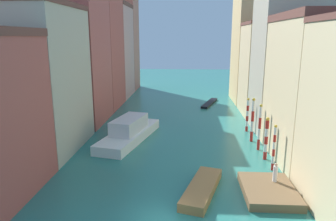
{
  "coord_description": "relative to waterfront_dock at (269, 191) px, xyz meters",
  "views": [
    {
      "loc": [
        1.49,
        -18.37,
        12.03
      ],
      "look_at": [
        -1.27,
        25.93,
        1.5
      ],
      "focal_mm": 33.19,
      "sensor_mm": 36.0,
      "label": 1
    }
  ],
  "objects": [
    {
      "name": "mooring_pole_2",
      "position": [
        1.38,
        10.02,
        2.28
      ],
      "size": [
        0.32,
        0.32,
        5.12
      ],
      "color": "red",
      "rests_on": "ground"
    },
    {
      "name": "building_right_4",
      "position": [
        6.15,
        37.13,
        10.76
      ],
      "size": [
        7.87,
        10.68,
        22.16
      ],
      "color": "#DBB77A",
      "rests_on": "ground"
    },
    {
      "name": "mooring_pole_3",
      "position": [
        1.18,
        12.84,
        2.35
      ],
      "size": [
        0.37,
        0.37,
        5.24
      ],
      "color": "red",
      "rests_on": "ground"
    },
    {
      "name": "building_left_4",
      "position": [
        -22.1,
        40.81,
        8.99
      ],
      "size": [
        7.87,
        10.65,
        18.6
      ],
      "color": "tan",
      "rests_on": "ground"
    },
    {
      "name": "building_right_2",
      "position": [
        6.15,
        17.84,
        9.04
      ],
      "size": [
        7.87,
        8.48,
        18.71
      ],
      "color": "#BCB299",
      "rests_on": "ground"
    },
    {
      "name": "mooring_pole_1",
      "position": [
        1.45,
        7.31,
        1.92
      ],
      "size": [
        0.38,
        0.38,
        4.38
      ],
      "color": "red",
      "rests_on": "ground"
    },
    {
      "name": "building_left_2",
      "position": [
        -22.1,
        20.27,
        8.79
      ],
      "size": [
        7.87,
        10.19,
        18.21
      ],
      "color": "#B25147",
      "rests_on": "ground"
    },
    {
      "name": "building_left_3",
      "position": [
        -22.1,
        30.43,
        9.67
      ],
      "size": [
        7.87,
        10.28,
        19.98
      ],
      "color": "#B25147",
      "rests_on": "ground"
    },
    {
      "name": "mooring_pole_4",
      "position": [
        1.37,
        16.9,
        1.95
      ],
      "size": [
        0.35,
        0.35,
        4.45
      ],
      "color": "red",
      "rests_on": "ground"
    },
    {
      "name": "building_left_5",
      "position": [
        -22.1,
        50.11,
        10.42
      ],
      "size": [
        7.87,
        7.97,
        21.47
      ],
      "color": "#C6705B",
      "rests_on": "ground"
    },
    {
      "name": "building_right_1",
      "position": [
        6.15,
        7.79,
        6.82
      ],
      "size": [
        7.87,
        11.17,
        14.28
      ],
      "color": "beige",
      "rests_on": "ground"
    },
    {
      "name": "person_on_dock",
      "position": [
        0.7,
        0.99,
        1.06
      ],
      "size": [
        0.36,
        0.36,
        1.57
      ],
      "color": "white",
      "rests_on": "waterfront_dock"
    },
    {
      "name": "mooring_pole_0",
      "position": [
        1.51,
        4.68,
        1.91
      ],
      "size": [
        0.28,
        0.28,
        4.38
      ],
      "color": "red",
      "rests_on": "ground"
    },
    {
      "name": "building_left_1",
      "position": [
        -22.1,
        9.07,
        7.43
      ],
      "size": [
        7.87,
        11.55,
        15.5
      ],
      "color": "#BCB299",
      "rests_on": "ground"
    },
    {
      "name": "motorboat_0",
      "position": [
        -5.2,
        -0.03,
        0.03
      ],
      "size": [
        3.75,
        7.12,
        0.71
      ],
      "color": "olive",
      "rests_on": "ground"
    },
    {
      "name": "ground_plane",
      "position": [
        -7.97,
        20.26,
        -0.33
      ],
      "size": [
        154.0,
        154.0,
        0.0
      ],
      "primitive_type": "plane",
      "color": "#28756B"
    },
    {
      "name": "vaporetto_white",
      "position": [
        -13.28,
        12.49,
        0.71
      ],
      "size": [
        6.09,
        12.66,
        2.75
      ],
      "color": "white",
      "rests_on": "ground"
    },
    {
      "name": "gondola_black",
      "position": [
        -2.32,
        33.6,
        -0.14
      ],
      "size": [
        3.57,
        8.45,
        0.38
      ],
      "color": "black",
      "rests_on": "ground"
    },
    {
      "name": "waterfront_dock",
      "position": [
        0.0,
        0.0,
        0.0
      ],
      "size": [
        3.99,
        5.36,
        0.66
      ],
      "color": "brown",
      "rests_on": "ground"
    },
    {
      "name": "building_right_3",
      "position": [
        6.15,
        26.98,
        6.83
      ],
      "size": [
        7.87,
        9.0,
        14.3
      ],
      "color": "beige",
      "rests_on": "ground"
    }
  ]
}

